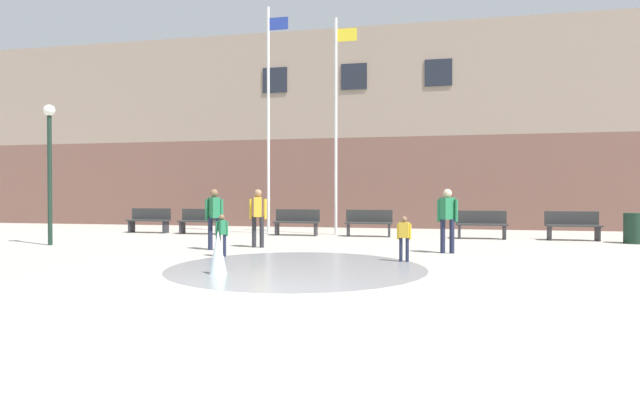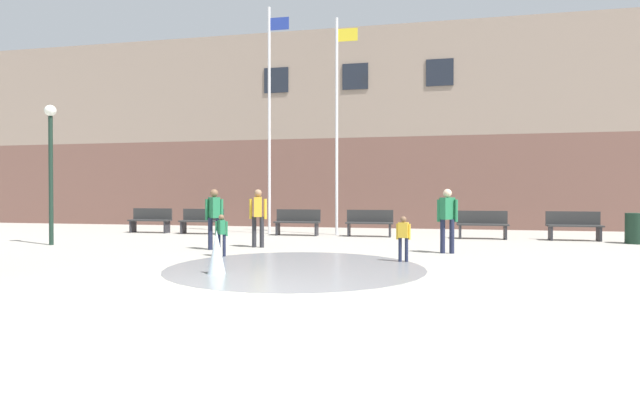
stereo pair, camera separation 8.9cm
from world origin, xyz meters
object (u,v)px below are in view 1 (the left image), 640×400
park_bench_under_left_flagpole (201,221)px  teen_by_trashcan (447,216)px  park_bench_center (297,222)px  park_bench_under_right_flagpole (369,222)px  child_in_fountain (222,232)px  adult_in_red (258,213)px  flagpole_right (337,120)px  park_bench_near_trashcan (481,224)px  lamp_post_left_lane (50,154)px  child_with_pink_shirt (404,235)px  trash_can (634,228)px  flagpole_left (269,114)px  park_bench_left_of_flagpoles (149,220)px  park_bench_far_right (573,225)px  adult_watching (214,214)px

park_bench_under_left_flagpole → teen_by_trashcan: size_ratio=1.01×
park_bench_center → park_bench_under_right_flagpole: size_ratio=1.00×
park_bench_under_right_flagpole → child_in_fountain: 6.70m
adult_in_red → park_bench_center: bearing=162.6°
park_bench_center → child_in_fountain: child_in_fountain is taller
teen_by_trashcan → flagpole_right: size_ratio=0.21×
park_bench_under_right_flagpole → park_bench_near_trashcan: (3.68, -0.13, 0.00)m
park_bench_under_left_flagpole → child_in_fountain: size_ratio=1.62×
adult_in_red → lamp_post_left_lane: 6.27m
teen_by_trashcan → lamp_post_left_lane: lamp_post_left_lane is taller
child_with_pink_shirt → park_bench_center: bearing=132.9°
park_bench_under_left_flagpole → trash_can: (14.02, -0.69, -0.03)m
flagpole_left → flagpole_right: bearing=0.0°
lamp_post_left_lane → flagpole_left: bearing=46.3°
child_in_fountain → park_bench_left_of_flagpoles: bearing=-0.2°
child_in_fountain → park_bench_far_right: bearing=-99.3°
park_bench_center → lamp_post_left_lane: size_ratio=0.40×
child_in_fountain → flagpole_right: (1.63, 6.58, 3.53)m
park_bench_under_left_flagpole → adult_in_red: bearing=-48.2°
adult_watching → child_with_pink_shirt: bearing=-150.2°
flagpole_right → lamp_post_left_lane: flagpole_right is taller
adult_watching → flagpole_left: (-0.16, 5.35, 3.46)m
park_bench_under_right_flagpole → teen_by_trashcan: bearing=-61.4°
park_bench_far_right → adult_in_red: adult_in_red is taller
flagpole_right → adult_in_red: bearing=-107.4°
park_bench_far_right → trash_can: park_bench_far_right is taller
adult_in_red → child_in_fountain: 2.08m
adult_in_red → lamp_post_left_lane: (-6.01, -0.60, 1.67)m
park_bench_under_right_flagpole → adult_watching: adult_watching is taller
park_bench_left_of_flagpoles → flagpole_left: (4.53, 0.51, 3.91)m
park_bench_near_trashcan → trash_can: (4.24, -0.71, -0.03)m
park_bench_center → park_bench_under_right_flagpole: same height
adult_in_red → park_bench_near_trashcan: bearing=105.7°
park_bench_left_of_flagpoles → park_bench_far_right: 14.67m
park_bench_under_left_flagpole → flagpole_left: (2.39, 0.66, 3.91)m
flagpole_right → park_bench_left_of_flagpoles: bearing=-175.9°
flagpole_left → park_bench_far_right: bearing=-3.7°
adult_in_red → flagpole_left: (-1.08, 4.54, 3.46)m
park_bench_under_left_flagpole → park_bench_under_right_flagpole: bearing=1.4°
adult_in_red → flagpole_left: size_ratio=0.19×
park_bench_left_of_flagpoles → flagpole_right: 7.94m
park_bench_left_of_flagpoles → flagpole_left: bearing=6.4°
teen_by_trashcan → adult_watching: size_ratio=1.00×
adult_watching → flagpole_right: (2.35, 5.35, 3.17)m
park_bench_center → adult_watching: bearing=-102.0°
park_bench_center → adult_in_red: 4.02m
park_bench_under_left_flagpole → child_with_pink_shirt: (7.49, -5.99, 0.10)m
park_bench_center → teen_by_trashcan: 6.57m
park_bench_under_right_flagpole → child_in_fountain: bearing=-115.0°
park_bench_under_right_flagpole → lamp_post_left_lane: (-8.64, -4.64, 2.13)m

